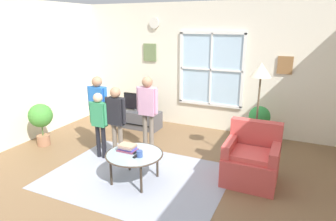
{
  "coord_description": "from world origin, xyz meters",
  "views": [
    {
      "loc": [
        1.97,
        -3.46,
        2.27
      ],
      "look_at": [
        0.11,
        0.58,
        0.95
      ],
      "focal_mm": 31.33,
      "sensor_mm": 36.0,
      "label": 1
    }
  ],
  "objects_px": {
    "book_stack": "(128,148)",
    "remote_near_books": "(137,156)",
    "remote_near_cup": "(136,152)",
    "floor_lamp": "(260,81)",
    "potted_plant_corner": "(41,118)",
    "tv_stand": "(136,119)",
    "person_blue_shirt": "(98,104)",
    "armchair": "(251,160)",
    "potted_plant_by_window": "(259,120)",
    "television": "(136,102)",
    "person_pink_shirt": "(148,105)",
    "coffee_table": "(134,155)",
    "person_black_shirt": "(116,115)",
    "person_green_shirt": "(99,118)",
    "cup": "(139,154)"
  },
  "relations": [
    {
      "from": "potted_plant_corner",
      "to": "floor_lamp",
      "type": "distance_m",
      "value": 4.04
    },
    {
      "from": "coffee_table",
      "to": "potted_plant_corner",
      "type": "height_order",
      "value": "potted_plant_corner"
    },
    {
      "from": "remote_near_cup",
      "to": "floor_lamp",
      "type": "distance_m",
      "value": 2.19
    },
    {
      "from": "tv_stand",
      "to": "cup",
      "type": "bearing_deg",
      "value": -58.27
    },
    {
      "from": "book_stack",
      "to": "remote_near_cup",
      "type": "height_order",
      "value": "book_stack"
    },
    {
      "from": "person_pink_shirt",
      "to": "floor_lamp",
      "type": "relative_size",
      "value": 0.82
    },
    {
      "from": "book_stack",
      "to": "potted_plant_corner",
      "type": "height_order",
      "value": "potted_plant_corner"
    },
    {
      "from": "remote_near_cup",
      "to": "person_black_shirt",
      "type": "bearing_deg",
      "value": 144.01
    },
    {
      "from": "television",
      "to": "potted_plant_corner",
      "type": "distance_m",
      "value": 2.0
    },
    {
      "from": "book_stack",
      "to": "person_black_shirt",
      "type": "height_order",
      "value": "person_black_shirt"
    },
    {
      "from": "remote_near_books",
      "to": "person_blue_shirt",
      "type": "xyz_separation_m",
      "value": [
        -1.3,
        0.86,
        0.41
      ]
    },
    {
      "from": "armchair",
      "to": "potted_plant_by_window",
      "type": "xyz_separation_m",
      "value": [
        -0.11,
        1.48,
        0.17
      ]
    },
    {
      "from": "person_pink_shirt",
      "to": "person_black_shirt",
      "type": "bearing_deg",
      "value": -118.98
    },
    {
      "from": "remote_near_books",
      "to": "cup",
      "type": "bearing_deg",
      "value": 7.8
    },
    {
      "from": "potted_plant_corner",
      "to": "remote_near_books",
      "type": "bearing_deg",
      "value": -11.83
    },
    {
      "from": "coffee_table",
      "to": "book_stack",
      "type": "height_order",
      "value": "book_stack"
    },
    {
      "from": "cup",
      "to": "potted_plant_by_window",
      "type": "relative_size",
      "value": 0.13
    },
    {
      "from": "person_blue_shirt",
      "to": "person_green_shirt",
      "type": "distance_m",
      "value": 0.45
    },
    {
      "from": "coffee_table",
      "to": "potted_plant_by_window",
      "type": "relative_size",
      "value": 1.11
    },
    {
      "from": "person_blue_shirt",
      "to": "potted_plant_by_window",
      "type": "xyz_separation_m",
      "value": [
        2.68,
        1.43,
        -0.36
      ]
    },
    {
      "from": "remote_near_books",
      "to": "armchair",
      "type": "bearing_deg",
      "value": 28.51
    },
    {
      "from": "coffee_table",
      "to": "person_black_shirt",
      "type": "distance_m",
      "value": 0.9
    },
    {
      "from": "television",
      "to": "book_stack",
      "type": "distance_m",
      "value": 2.3
    },
    {
      "from": "cup",
      "to": "person_pink_shirt",
      "type": "relative_size",
      "value": 0.07
    },
    {
      "from": "television",
      "to": "armchair",
      "type": "xyz_separation_m",
      "value": [
        2.78,
        -1.35,
        -0.27
      ]
    },
    {
      "from": "book_stack",
      "to": "remote_near_books",
      "type": "xyz_separation_m",
      "value": [
        0.22,
        -0.12,
        -0.04
      ]
    },
    {
      "from": "television",
      "to": "cup",
      "type": "bearing_deg",
      "value": -58.23
    },
    {
      "from": "tv_stand",
      "to": "person_blue_shirt",
      "type": "distance_m",
      "value": 1.46
    },
    {
      "from": "cup",
      "to": "remote_near_books",
      "type": "height_order",
      "value": "cup"
    },
    {
      "from": "person_black_shirt",
      "to": "floor_lamp",
      "type": "xyz_separation_m",
      "value": [
        2.16,
        0.77,
        0.62
      ]
    },
    {
      "from": "tv_stand",
      "to": "remote_near_books",
      "type": "relative_size",
      "value": 8.02
    },
    {
      "from": "remote_near_cup",
      "to": "potted_plant_by_window",
      "type": "xyz_separation_m",
      "value": [
        1.46,
        2.18,
        0.04
      ]
    },
    {
      "from": "armchair",
      "to": "book_stack",
      "type": "height_order",
      "value": "armchair"
    },
    {
      "from": "armchair",
      "to": "floor_lamp",
      "type": "xyz_separation_m",
      "value": [
        -0.04,
        0.53,
        1.1
      ]
    },
    {
      "from": "tv_stand",
      "to": "floor_lamp",
      "type": "distance_m",
      "value": 3.11
    },
    {
      "from": "person_blue_shirt",
      "to": "floor_lamp",
      "type": "xyz_separation_m",
      "value": [
        2.75,
        0.48,
        0.57
      ]
    },
    {
      "from": "potted_plant_corner",
      "to": "floor_lamp",
      "type": "xyz_separation_m",
      "value": [
        3.85,
        0.83,
        0.89
      ]
    },
    {
      "from": "coffee_table",
      "to": "person_black_shirt",
      "type": "bearing_deg",
      "value": 141.66
    },
    {
      "from": "book_stack",
      "to": "remote_near_books",
      "type": "distance_m",
      "value": 0.26
    },
    {
      "from": "television",
      "to": "person_pink_shirt",
      "type": "height_order",
      "value": "person_pink_shirt"
    },
    {
      "from": "person_black_shirt",
      "to": "book_stack",
      "type": "bearing_deg",
      "value": -42.69
    },
    {
      "from": "book_stack",
      "to": "person_pink_shirt",
      "type": "height_order",
      "value": "person_pink_shirt"
    },
    {
      "from": "remote_near_cup",
      "to": "book_stack",
      "type": "bearing_deg",
      "value": 176.3
    },
    {
      "from": "coffee_table",
      "to": "potted_plant_by_window",
      "type": "height_order",
      "value": "potted_plant_by_window"
    },
    {
      "from": "person_black_shirt",
      "to": "person_green_shirt",
      "type": "xyz_separation_m",
      "value": [
        -0.32,
        -0.05,
        -0.07
      ]
    },
    {
      "from": "armchair",
      "to": "floor_lamp",
      "type": "relative_size",
      "value": 0.51
    },
    {
      "from": "person_green_shirt",
      "to": "person_pink_shirt",
      "type": "xyz_separation_m",
      "value": [
        0.62,
        0.6,
        0.14
      ]
    },
    {
      "from": "tv_stand",
      "to": "coffee_table",
      "type": "bearing_deg",
      "value": -60.0
    },
    {
      "from": "coffee_table",
      "to": "person_green_shirt",
      "type": "distance_m",
      "value": 1.1
    },
    {
      "from": "television",
      "to": "person_black_shirt",
      "type": "bearing_deg",
      "value": -70.19
    }
  ]
}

